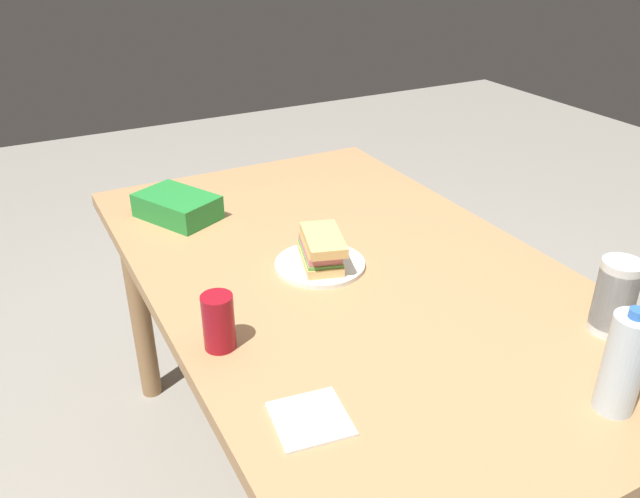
{
  "coord_description": "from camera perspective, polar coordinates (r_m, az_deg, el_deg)",
  "views": [
    {
      "loc": [
        1.2,
        -0.72,
        1.58
      ],
      "look_at": [
        -0.05,
        -0.06,
        0.83
      ],
      "focal_mm": 35.97,
      "sensor_mm": 36.0,
      "label": 1
    }
  ],
  "objects": [
    {
      "name": "ground_plane",
      "position": [
        2.11,
        2.29,
        -20.5
      ],
      "size": [
        8.0,
        8.0,
        0.0
      ],
      "primitive_type": "plane",
      "color": "gray"
    },
    {
      "name": "water_bottle_tall",
      "position": [
        1.25,
        25.39,
        -9.2
      ],
      "size": [
        0.07,
        0.07,
        0.21
      ],
      "color": "silver",
      "rests_on": "dining_table"
    },
    {
      "name": "sandwich",
      "position": [
        1.59,
        0.09,
        0.03
      ],
      "size": [
        0.2,
        0.14,
        0.08
      ],
      "color": "#DBB26B",
      "rests_on": "paper_plate"
    },
    {
      "name": "paper_plate",
      "position": [
        1.62,
        0.0,
        -1.38
      ],
      "size": [
        0.23,
        0.23,
        0.01
      ],
      "primitive_type": "cylinder",
      "color": "white",
      "rests_on": "dining_table"
    },
    {
      "name": "paper_napkin",
      "position": [
        1.17,
        -0.86,
        -14.88
      ],
      "size": [
        0.15,
        0.15,
        0.01
      ],
      "primitive_type": "cube",
      "rotation": [
        0.0,
        0.0,
        3.0
      ],
      "color": "white",
      "rests_on": "dining_table"
    },
    {
      "name": "plastic_cup_stack",
      "position": [
        1.48,
        24.78,
        -3.88
      ],
      "size": [
        0.08,
        0.08,
        0.17
      ],
      "color": "silver",
      "rests_on": "dining_table"
    },
    {
      "name": "chip_bag",
      "position": [
        1.91,
        -12.58,
        3.72
      ],
      "size": [
        0.27,
        0.24,
        0.07
      ],
      "primitive_type": "cube",
      "rotation": [
        0.0,
        0.0,
        0.46
      ],
      "color": "#268C38",
      "rests_on": "dining_table"
    },
    {
      "name": "soda_can_red",
      "position": [
        1.32,
        -9.02,
        -6.42
      ],
      "size": [
        0.07,
        0.07,
        0.12
      ],
      "primitive_type": "cylinder",
      "color": "maroon",
      "rests_on": "dining_table"
    },
    {
      "name": "dining_table",
      "position": [
        1.66,
        2.74,
        -4.57
      ],
      "size": [
        1.61,
        0.98,
        0.78
      ],
      "color": "tan",
      "rests_on": "ground_plane"
    }
  ]
}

